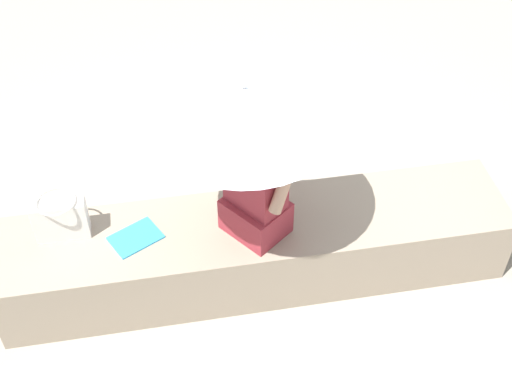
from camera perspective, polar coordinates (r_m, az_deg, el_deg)
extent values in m
plane|color=#9E9384|center=(4.44, 0.03, -7.46)|extent=(14.00, 14.00, 0.00)
cube|color=gray|center=(4.26, 0.03, -5.48)|extent=(3.07, 0.61, 0.47)
cube|color=#992D38|center=(3.97, -0.03, -2.74)|extent=(0.43, 0.44, 0.22)
cube|color=#992D38|center=(3.72, -0.03, 0.97)|extent=(0.35, 0.38, 0.48)
sphere|color=tan|center=(3.50, -0.03, 5.05)|extent=(0.20, 0.20, 0.20)
cylinder|color=tan|center=(3.61, 2.30, -0.22)|extent=(0.20, 0.18, 0.32)
cylinder|color=tan|center=(3.81, -2.24, 2.62)|extent=(0.20, 0.18, 0.32)
cylinder|color=#B7B7BC|center=(3.65, -0.90, 1.25)|extent=(0.02, 0.02, 1.04)
cone|color=silver|center=(3.39, -0.97, 6.39)|extent=(0.97, 0.97, 0.22)
sphere|color=#B7B7BC|center=(3.32, -1.00, 8.10)|extent=(0.03, 0.03, 0.03)
cube|color=silver|center=(4.08, -15.90, -2.92)|extent=(0.31, 0.11, 0.26)
torus|color=silver|center=(3.98, -16.29, -1.48)|extent=(0.23, 0.23, 0.01)
cube|color=#339ED1|center=(4.06, -9.95, -4.47)|extent=(0.34, 0.31, 0.01)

